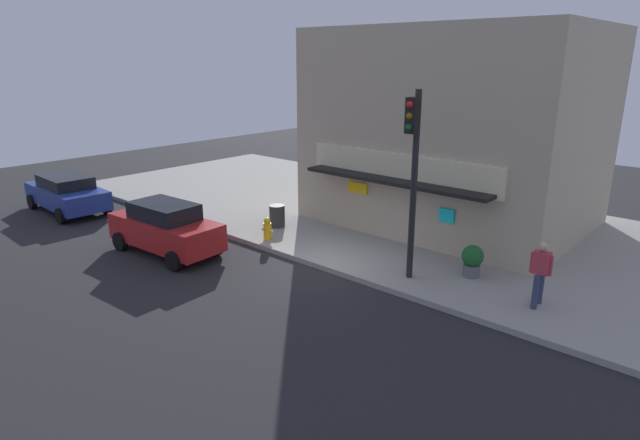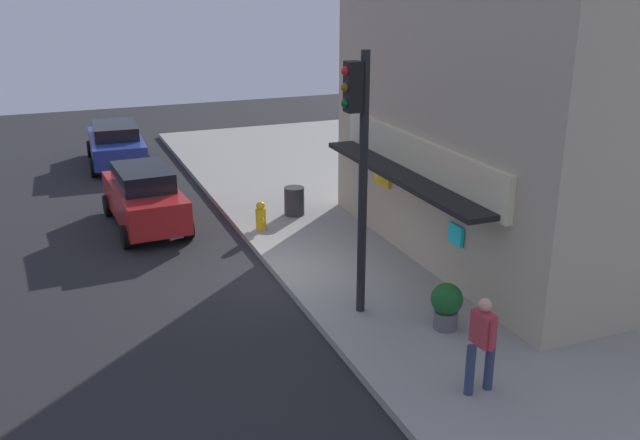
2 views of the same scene
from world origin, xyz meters
TOP-DOWN VIEW (x-y plane):
  - ground_plane at (0.00, 0.00)m, footprint 49.68×49.68m
  - sidewalk at (0.00, 5.92)m, footprint 33.12×11.83m
  - corner_building at (0.68, 7.09)m, footprint 9.67×8.20m
  - traffic_light at (2.68, 0.93)m, footprint 0.32×0.58m
  - fire_hydrant at (-2.90, 0.57)m, footprint 0.53×0.29m
  - trash_can at (-3.75, 1.87)m, footprint 0.59×0.59m
  - pedestrian at (6.18, 1.61)m, footprint 0.57×0.56m
  - potted_plant_by_doorway at (4.02, 2.28)m, footprint 0.64×0.64m
  - parked_car_red at (-4.80, -2.30)m, footprint 4.31×2.10m
  - parked_car_blue at (-12.39, -2.25)m, footprint 4.59×2.24m

SIDE VIEW (x-z plane):
  - ground_plane at x=0.00m, z-range 0.00..0.00m
  - sidewalk at x=0.00m, z-range 0.00..0.17m
  - fire_hydrant at x=-2.90m, z-range 0.16..0.96m
  - trash_can at x=-3.75m, z-range 0.17..1.01m
  - potted_plant_by_doorway at x=4.02m, z-range 0.22..1.18m
  - parked_car_blue at x=-12.39m, z-range 0.04..1.60m
  - parked_car_red at x=-4.80m, z-range 0.02..1.77m
  - pedestrian at x=6.18m, z-range 0.26..2.00m
  - traffic_light at x=2.68m, z-range 0.92..6.30m
  - corner_building at x=0.68m, z-range 0.17..7.40m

